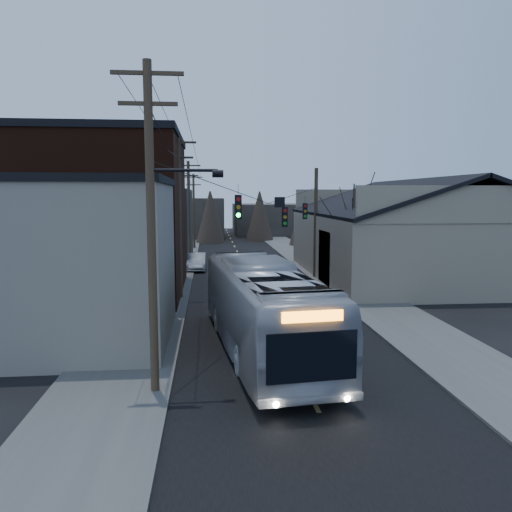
{
  "coord_description": "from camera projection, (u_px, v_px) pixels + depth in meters",
  "views": [
    {
      "loc": [
        -3.19,
        -12.86,
        6.42
      ],
      "look_at": [
        -0.55,
        15.15,
        3.0
      ],
      "focal_mm": 35.0,
      "sensor_mm": 36.0,
      "label": 1
    }
  ],
  "objects": [
    {
      "name": "sidewalk_right",
      "position": [
        320.0,
        268.0,
        44.03
      ],
      "size": [
        4.0,
        110.0,
        0.12
      ],
      "primitive_type": "cube",
      "color": "#474744",
      "rests_on": "ground"
    },
    {
      "name": "bus",
      "position": [
        263.0,
        308.0,
        20.4
      ],
      "size": [
        4.51,
        13.46,
        3.68
      ],
      "primitive_type": "imported",
      "rotation": [
        0.0,
        0.0,
        3.25
      ],
      "color": "#A1A5AD",
      "rests_on": "ground"
    },
    {
      "name": "building_far_right",
      "position": [
        270.0,
        219.0,
        83.31
      ],
      "size": [
        12.0,
        14.0,
        5.0
      ],
      "primitive_type": "cube",
      "color": "#302B27",
      "rests_on": "ground"
    },
    {
      "name": "utility_lines",
      "position": [
        210.0,
        215.0,
        36.75
      ],
      "size": [
        11.24,
        45.28,
        10.5
      ],
      "color": "#382B1E",
      "rests_on": "ground"
    },
    {
      "name": "parked_car",
      "position": [
        197.0,
        262.0,
        43.11
      ],
      "size": [
        1.56,
        4.43,
        1.46
      ],
      "primitive_type": "imported",
      "rotation": [
        0.0,
        0.0,
        -0.01
      ],
      "color": "#9EA1A5",
      "rests_on": "ground"
    },
    {
      "name": "sidewalk_left",
      "position": [
        171.0,
        270.0,
        42.82
      ],
      "size": [
        4.0,
        110.0,
        0.12
      ],
      "primitive_type": "cube",
      "color": "#474744",
      "rests_on": "ground"
    },
    {
      "name": "warehouse",
      "position": [
        415.0,
        243.0,
        39.38
      ],
      "size": [
        16.16,
        20.6,
        7.73
      ],
      "color": "gray",
      "rests_on": "ground"
    },
    {
      "name": "building_brick",
      "position": [
        103.0,
        218.0,
        32.01
      ],
      "size": [
        10.0,
        12.0,
        10.0
      ],
      "primitive_type": "cube",
      "color": "black",
      "rests_on": "ground"
    },
    {
      "name": "building_left_far",
      "position": [
        143.0,
        226.0,
        48.05
      ],
      "size": [
        9.0,
        14.0,
        7.0
      ],
      "primitive_type": "cube",
      "color": "#302B27",
      "rests_on": "ground"
    },
    {
      "name": "building_clapboard",
      "position": [
        74.0,
        264.0,
        21.42
      ],
      "size": [
        8.0,
        8.0,
        7.0
      ],
      "primitive_type": "cube",
      "color": "slate",
      "rests_on": "ground"
    },
    {
      "name": "ground",
      "position": [
        327.0,
        429.0,
        13.78
      ],
      "size": [
        160.0,
        160.0,
        0.0
      ],
      "primitive_type": "plane",
      "color": "black",
      "rests_on": "ground"
    },
    {
      "name": "building_far_left",
      "position": [
        191.0,
        218.0,
        77.1
      ],
      "size": [
        10.0,
        12.0,
        6.0
      ],
      "primitive_type": "cube",
      "color": "#302B27",
      "rests_on": "ground"
    },
    {
      "name": "road_surface",
      "position": [
        246.0,
        269.0,
        43.43
      ],
      "size": [
        9.0,
        110.0,
        0.02
      ],
      "primitive_type": "cube",
      "color": "black",
      "rests_on": "ground"
    },
    {
      "name": "bare_tree",
      "position": [
        353.0,
        237.0,
        33.72
      ],
      "size": [
        0.4,
        0.4,
        7.2
      ],
      "primitive_type": "cone",
      "color": "black",
      "rests_on": "ground"
    }
  ]
}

